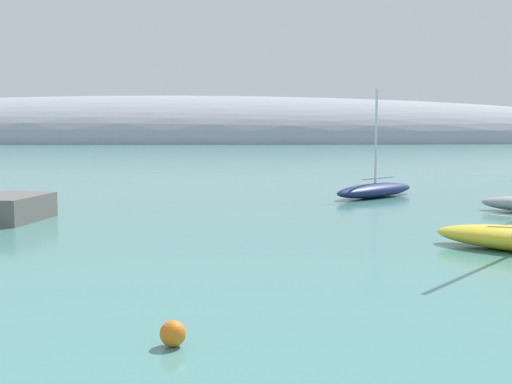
{
  "coord_description": "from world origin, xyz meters",
  "views": [
    {
      "loc": [
        -0.76,
        -2.43,
        5.02
      ],
      "look_at": [
        -0.39,
        25.94,
        2.21
      ],
      "focal_mm": 47.13,
      "sensor_mm": 36.0,
      "label": 1
    }
  ],
  "objects": [
    {
      "name": "mooring_buoy_orange",
      "position": [
        -2.46,
        12.47,
        0.3
      ],
      "size": [
        0.6,
        0.6,
        0.6
      ],
      "primitive_type": "sphere",
      "color": "orange",
      "rests_on": "water"
    },
    {
      "name": "sailboat_navy_outer_mooring",
      "position": [
        8.22,
        44.4,
        0.53
      ],
      "size": [
        7.34,
        7.09,
        7.56
      ],
      "rotation": [
        0.0,
        0.0,
        3.9
      ],
      "color": "navy",
      "rests_on": "water"
    },
    {
      "name": "distant_ridge",
      "position": [
        -25.79,
        204.24,
        0.0
      ],
      "size": [
        331.68,
        59.66,
        28.13
      ],
      "primitive_type": "ellipsoid",
      "color": "#999EA8",
      "rests_on": "ground"
    }
  ]
}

